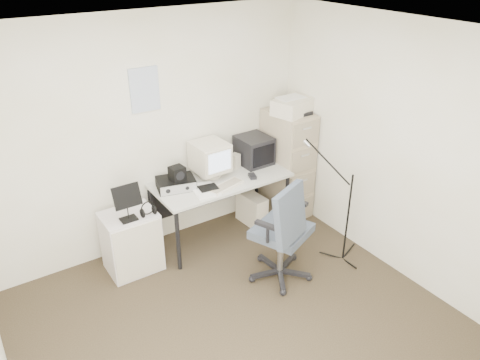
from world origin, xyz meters
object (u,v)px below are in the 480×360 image
office_chair (282,229)px  side_cart (131,241)px  desk (222,207)px  filing_cabinet (287,164)px

office_chair → side_cart: (-1.19, 0.94, -0.24)m
desk → office_chair: (0.10, -0.96, 0.20)m
filing_cabinet → desk: filing_cabinet is taller
desk → side_cart: desk is taller
filing_cabinet → side_cart: size_ratio=1.99×
filing_cabinet → office_chair: size_ratio=1.16×
side_cart → office_chair: bearing=-38.5°
filing_cabinet → side_cart: 2.07m
filing_cabinet → office_chair: 1.31m
office_chair → side_cart: 1.53m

